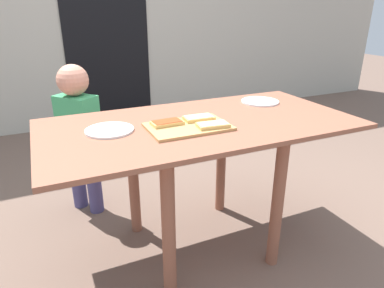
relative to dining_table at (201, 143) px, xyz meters
name	(u,v)px	position (x,y,z in m)	size (l,w,h in m)	color
ground_plane	(200,244)	(0.00, 0.00, -0.62)	(16.00, 16.00, 0.00)	brown
house_door	(106,32)	(0.05, 2.43, 0.38)	(0.90, 0.02, 2.00)	black
dining_table	(201,143)	(0.00, 0.00, 0.00)	(1.52, 0.76, 0.73)	brown
cutting_board	(188,127)	(-0.09, -0.06, 0.12)	(0.37, 0.25, 0.01)	tan
pizza_slice_far_right	(199,118)	(-0.01, -0.01, 0.14)	(0.15, 0.09, 0.02)	#DBB261
pizza_slice_near_right	(212,125)	(0.00, -0.13, 0.14)	(0.15, 0.09, 0.02)	#DBB261
pizza_slice_far_left	(167,123)	(-0.18, -0.01, 0.14)	(0.15, 0.09, 0.02)	#DBB261
plate_white_left	(110,130)	(-0.43, 0.05, 0.12)	(0.22, 0.22, 0.01)	white
plate_white_right	(260,101)	(0.47, 0.18, 0.12)	(0.22, 0.22, 0.01)	white
child_left	(79,130)	(-0.51, 0.65, -0.07)	(0.26, 0.28, 0.95)	#464171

